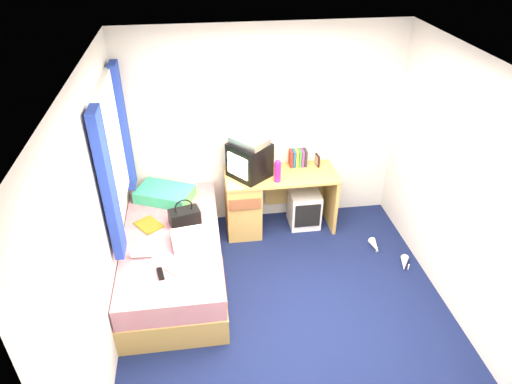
{
  "coord_description": "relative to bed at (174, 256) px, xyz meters",
  "views": [
    {
      "loc": [
        -0.74,
        -3.07,
        3.42
      ],
      "look_at": [
        -0.22,
        0.7,
        0.99
      ],
      "focal_mm": 32.0,
      "sensor_mm": 36.0,
      "label": 1
    }
  ],
  "objects": [
    {
      "name": "ground",
      "position": [
        1.1,
        -0.7,
        -0.27
      ],
      "size": [
        3.4,
        3.4,
        0.0
      ],
      "primitive_type": "plane",
      "color": "#0C1438",
      "rests_on": "ground"
    },
    {
      "name": "room_shell",
      "position": [
        1.1,
        -0.7,
        1.18
      ],
      "size": [
        3.4,
        3.4,
        3.4
      ],
      "color": "white",
      "rests_on": "ground"
    },
    {
      "name": "bed",
      "position": [
        0.0,
        0.0,
        0.0
      ],
      "size": [
        1.01,
        2.0,
        0.54
      ],
      "color": "tan",
      "rests_on": "ground"
    },
    {
      "name": "pillow",
      "position": [
        -0.08,
        0.7,
        0.34
      ],
      "size": [
        0.72,
        0.61,
        0.13
      ],
      "primitive_type": "cube",
      "rotation": [
        0.0,
        0.0,
        -0.42
      ],
      "color": "#1CA0B9",
      "rests_on": "bed"
    },
    {
      "name": "desk",
      "position": [
        0.99,
        0.74,
        0.14
      ],
      "size": [
        1.3,
        0.55,
        0.75
      ],
      "color": "tan",
      "rests_on": "ground"
    },
    {
      "name": "storage_cube",
      "position": [
        1.58,
        0.74,
        -0.04
      ],
      "size": [
        0.36,
        0.36,
        0.45
      ],
      "primitive_type": "cube",
      "rotation": [
        0.0,
        0.0,
        -0.0
      ],
      "color": "white",
      "rests_on": "ground"
    },
    {
      "name": "crt_tv",
      "position": [
        0.9,
        0.74,
        0.68
      ],
      "size": [
        0.55,
        0.55,
        0.4
      ],
      "rotation": [
        0.0,
        0.0,
        -0.9
      ],
      "color": "black",
      "rests_on": "desk"
    },
    {
      "name": "vcr",
      "position": [
        0.91,
        0.74,
        0.92
      ],
      "size": [
        0.47,
        0.47,
        0.07
      ],
      "primitive_type": "cube",
      "rotation": [
        0.0,
        0.0,
        -0.83
      ],
      "color": "#BABBBD",
      "rests_on": "crt_tv"
    },
    {
      "name": "book_row",
      "position": [
        1.5,
        0.9,
        0.58
      ],
      "size": [
        0.2,
        0.13,
        0.2
      ],
      "color": "maroon",
      "rests_on": "desk"
    },
    {
      "name": "picture_frame",
      "position": [
        1.73,
        0.87,
        0.55
      ],
      "size": [
        0.03,
        0.12,
        0.14
      ],
      "primitive_type": "cube",
      "rotation": [
        0.0,
        0.0,
        0.09
      ],
      "color": "black",
      "rests_on": "desk"
    },
    {
      "name": "pink_water_bottle",
      "position": [
        1.2,
        0.57,
        0.6
      ],
      "size": [
        0.09,
        0.09,
        0.24
      ],
      "primitive_type": "cylinder",
      "rotation": [
        0.0,
        0.0,
        -0.24
      ],
      "color": "#C71C76",
      "rests_on": "desk"
    },
    {
      "name": "aerosol_can",
      "position": [
        1.13,
        0.81,
        0.58
      ],
      "size": [
        0.07,
        0.07,
        0.19
      ],
      "primitive_type": "cylinder",
      "rotation": [
        0.0,
        0.0,
        0.28
      ],
      "color": "white",
      "rests_on": "desk"
    },
    {
      "name": "handbag",
      "position": [
        0.14,
        0.2,
        0.36
      ],
      "size": [
        0.35,
        0.25,
        0.3
      ],
      "rotation": [
        0.0,
        0.0,
        0.26
      ],
      "color": "black",
      "rests_on": "bed"
    },
    {
      "name": "towel",
      "position": [
        0.18,
        -0.16,
        0.33
      ],
      "size": [
        0.37,
        0.32,
        0.11
      ],
      "primitive_type": "cube",
      "rotation": [
        0.0,
        0.0,
        0.14
      ],
      "color": "white",
      "rests_on": "bed"
    },
    {
      "name": "magazine",
      "position": [
        -0.24,
        0.21,
        0.28
      ],
      "size": [
        0.34,
        0.35,
        0.01
      ],
      "primitive_type": "cube",
      "rotation": [
        0.0,
        0.0,
        0.64
      ],
      "color": "gold",
      "rests_on": "bed"
    },
    {
      "name": "water_bottle",
      "position": [
        -0.27,
        -0.3,
        0.31
      ],
      "size": [
        0.2,
        0.08,
        0.07
      ],
      "primitive_type": "cylinder",
      "rotation": [
        0.0,
        1.57,
        -0.06
      ],
      "color": "silver",
      "rests_on": "bed"
    },
    {
      "name": "colour_swatch_fan",
      "position": [
        0.04,
        -0.56,
        0.28
      ],
      "size": [
        0.2,
        0.2,
        0.01
      ],
      "primitive_type": "cube",
      "rotation": [
        0.0,
        0.0,
        -0.81
      ],
      "color": "yellow",
      "rests_on": "bed"
    },
    {
      "name": "remote_control",
      "position": [
        -0.08,
        -0.57,
        0.28
      ],
      "size": [
        0.08,
        0.17,
        0.02
      ],
      "primitive_type": "cube",
      "rotation": [
        0.0,
        0.0,
        0.21
      ],
      "color": "black",
      "rests_on": "bed"
    },
    {
      "name": "window_assembly",
      "position": [
        -0.45,
        0.2,
        1.15
      ],
      "size": [
        0.11,
        1.42,
        1.4
      ],
      "color": "silver",
      "rests_on": "room_shell"
    },
    {
      "name": "white_heels",
      "position": [
        2.4,
        -0.04,
        -0.23
      ],
      "size": [
        0.35,
        0.57,
        0.09
      ],
      "color": "silver",
      "rests_on": "ground"
    }
  ]
}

